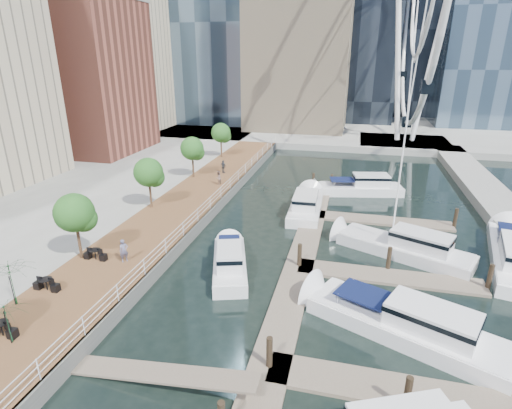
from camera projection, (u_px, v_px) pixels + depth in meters
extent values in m
plane|color=black|center=(222.00, 332.00, 21.40)|extent=(520.00, 520.00, 0.00)
cube|color=brown|center=(181.00, 211.00, 36.90)|extent=(6.00, 60.00, 1.00)
cube|color=#595954|center=(212.00, 214.00, 36.22)|extent=(0.25, 60.00, 1.00)
cube|color=gray|center=(335.00, 106.00, 114.02)|extent=(200.00, 114.00, 1.00)
cube|color=gray|center=(512.00, 219.00, 34.92)|extent=(4.00, 60.00, 1.00)
cube|color=gray|center=(404.00, 143.00, 65.39)|extent=(14.00, 12.00, 1.00)
cube|color=#6D6051|center=(303.00, 253.00, 29.79)|extent=(2.00, 32.00, 0.20)
cube|color=#6D6051|center=(403.00, 391.00, 17.52)|extent=(12.00, 2.00, 0.20)
cube|color=#6D6051|center=(388.00, 277.00, 26.62)|extent=(12.00, 2.00, 0.20)
cube|color=#6D6051|center=(381.00, 221.00, 35.72)|extent=(12.00, 2.00, 0.20)
cube|color=brown|center=(92.00, 79.00, 55.24)|extent=(12.00, 14.00, 20.00)
cube|color=#BCAD8E|center=(115.00, 50.00, 69.75)|extent=(14.00, 16.00, 28.00)
cylinder|color=white|center=(398.00, 56.00, 61.24)|extent=(0.80, 0.80, 26.00)
cylinder|color=white|center=(433.00, 56.00, 60.11)|extent=(0.80, 0.80, 26.00)
cylinder|color=#3F2B1C|center=(79.00, 242.00, 26.84)|extent=(0.20, 0.20, 2.40)
sphere|color=#265B1E|center=(74.00, 213.00, 26.10)|extent=(2.60, 2.60, 2.60)
cylinder|color=#3F2B1C|center=(151.00, 195.00, 35.93)|extent=(0.20, 0.20, 2.40)
sphere|color=#265B1E|center=(148.00, 172.00, 35.20)|extent=(2.60, 2.60, 2.60)
cylinder|color=#3F2B1C|center=(193.00, 167.00, 45.03)|extent=(0.20, 0.20, 2.40)
sphere|color=#265B1E|center=(192.00, 148.00, 44.30)|extent=(2.60, 2.60, 2.60)
cylinder|color=#3F2B1C|center=(221.00, 148.00, 54.13)|extent=(0.20, 0.20, 2.40)
sphere|color=#265B1E|center=(221.00, 133.00, 53.40)|extent=(2.60, 2.60, 2.60)
imported|color=#565572|center=(124.00, 251.00, 26.49)|extent=(0.68, 0.68, 1.59)
imported|color=#8D6D61|center=(218.00, 178.00, 42.49)|extent=(0.76, 0.87, 1.49)
imported|color=#2E323A|center=(223.00, 167.00, 46.83)|extent=(0.96, 0.71, 1.51)
imported|color=#103C21|center=(7.00, 324.00, 18.77)|extent=(2.37, 2.42, 2.15)
imported|color=#0E3514|center=(11.00, 285.00, 21.65)|extent=(3.63, 3.66, 2.56)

